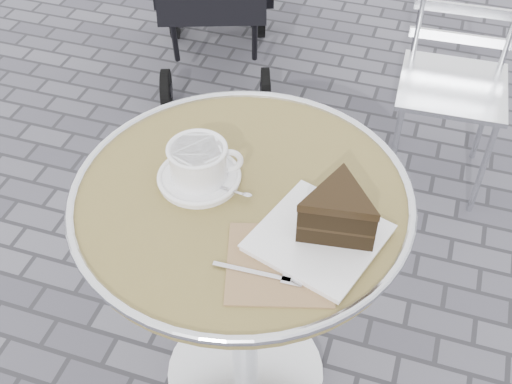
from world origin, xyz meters
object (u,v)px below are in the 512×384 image
(bistro_chair, at_px, (459,53))
(cake_plate_set, at_px, (332,219))
(cafe_table, at_px, (243,246))
(cappuccino_set, at_px, (199,166))

(bistro_chair, bearing_deg, cake_plate_set, -101.94)
(cake_plate_set, height_order, bistro_chair, cake_plate_set)
(cafe_table, relative_size, cake_plate_set, 2.22)
(cappuccino_set, xyz_separation_m, bistro_chair, (0.49, 1.09, -0.28))
(bistro_chair, bearing_deg, cappuccino_set, -116.83)
(cake_plate_set, xyz_separation_m, bistro_chair, (0.19, 1.16, -0.30))
(cappuccino_set, height_order, bistro_chair, cappuccino_set)
(cafe_table, bearing_deg, cake_plate_set, -17.05)
(bistro_chair, bearing_deg, cafe_table, -112.26)
(cake_plate_set, bearing_deg, cappuccino_set, -176.61)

